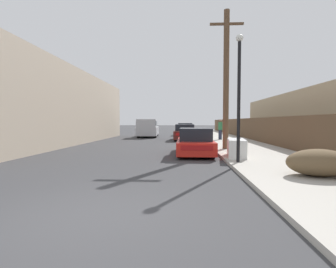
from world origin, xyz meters
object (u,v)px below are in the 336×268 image
(discarded_fridge, at_px, (236,148))
(car_parked_far, at_px, (185,130))
(utility_pole, at_px, (226,78))
(street_lamp, at_px, (239,89))
(parked_sports_car_red, at_px, (195,142))
(pedestrian, at_px, (220,129))
(car_parked_mid, at_px, (185,133))
(brush_pile, at_px, (319,163))
(pickup_truck, at_px, (148,128))

(discarded_fridge, distance_m, car_parked_far, 19.69)
(car_parked_far, xyz_separation_m, utility_pole, (2.02, -16.33, 3.30))
(utility_pole, height_order, street_lamp, utility_pole)
(parked_sports_car_red, bearing_deg, pedestrian, 75.10)
(discarded_fridge, distance_m, parked_sports_car_red, 2.33)
(discarded_fridge, relative_size, car_parked_far, 0.42)
(parked_sports_car_red, relative_size, car_parked_mid, 1.05)
(parked_sports_car_red, distance_m, utility_pole, 4.15)
(car_parked_mid, distance_m, brush_pile, 15.73)
(utility_pole, relative_size, brush_pile, 4.31)
(parked_sports_car_red, distance_m, brush_pile, 6.32)
(discarded_fridge, relative_size, pickup_truck, 0.34)
(brush_pile, bearing_deg, parked_sports_car_red, 119.52)
(car_parked_mid, xyz_separation_m, brush_pile, (3.50, -15.33, -0.16))
(parked_sports_car_red, relative_size, utility_pole, 0.60)
(car_parked_mid, relative_size, pedestrian, 2.55)
(discarded_fridge, bearing_deg, street_lamp, -91.86)
(utility_pole, relative_size, pedestrian, 4.46)
(parked_sports_car_red, height_order, car_parked_mid, car_parked_mid)
(brush_pile, bearing_deg, utility_pole, 100.77)
(brush_pile, height_order, pedestrian, pedestrian)
(parked_sports_car_red, xyz_separation_m, car_parked_far, (-0.27, 17.98, 0.08))
(car_parked_far, xyz_separation_m, brush_pile, (3.38, -23.48, -0.18))
(car_parked_far, bearing_deg, parked_sports_car_red, -89.38)
(brush_pile, bearing_deg, discarded_fridge, 110.35)
(pickup_truck, bearing_deg, car_parked_mid, 129.43)
(discarded_fridge, height_order, pickup_truck, pickup_truck)
(discarded_fridge, height_order, utility_pole, utility_pole)
(street_lamp, bearing_deg, pedestrian, 84.80)
(discarded_fridge, height_order, brush_pile, discarded_fridge)
(car_parked_far, relative_size, street_lamp, 0.97)
(discarded_fridge, bearing_deg, parked_sports_car_red, 143.39)
(car_parked_mid, bearing_deg, car_parked_far, 89.79)
(car_parked_far, relative_size, brush_pile, 2.57)
(car_parked_mid, xyz_separation_m, car_parked_far, (0.13, 8.14, 0.02))
(parked_sports_car_red, bearing_deg, car_parked_mid, 93.05)
(car_parked_mid, height_order, street_lamp, street_lamp)
(car_parked_mid, height_order, car_parked_far, car_parked_far)
(car_parked_mid, height_order, utility_pole, utility_pole)
(car_parked_mid, distance_m, car_parked_far, 8.14)
(parked_sports_car_red, bearing_deg, street_lamp, -64.87)
(street_lamp, height_order, brush_pile, street_lamp)
(car_parked_mid, bearing_deg, brush_pile, -76.45)
(pickup_truck, bearing_deg, car_parked_far, -137.08)
(street_lamp, relative_size, pedestrian, 2.76)
(brush_pile, relative_size, pedestrian, 1.03)
(pedestrian, bearing_deg, car_parked_far, 107.33)
(discarded_fridge, xyz_separation_m, utility_pole, (0.08, 3.27, 3.48))
(parked_sports_car_red, height_order, pedestrian, pedestrian)
(utility_pole, relative_size, street_lamp, 1.62)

